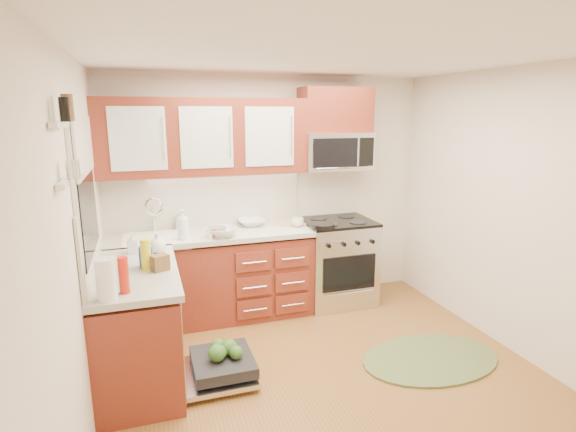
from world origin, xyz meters
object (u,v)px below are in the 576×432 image
object	(u,v)px
range	(337,261)
microwave	(335,151)
sink	(157,250)
bowl_b	(221,232)
upper_cabinets	(204,137)
cutting_board	(293,224)
skillet	(323,226)
bowl_a	(252,222)
cup	(298,222)
stock_pot	(217,233)
paper_towel_roll	(106,279)
rug	(431,359)
dishwasher	(218,368)

from	to	relation	value
range	microwave	distance (m)	1.23
sink	bowl_b	world-z (taller)	bowl_b
microwave	sink	world-z (taller)	microwave
upper_cabinets	bowl_b	bearing A→B (deg)	-75.28
cutting_board	skillet	bearing A→B (deg)	-56.24
range	microwave	size ratio (longest dim) A/B	1.25
bowl_a	cup	distance (m)	0.50
stock_pot	paper_towel_roll	distance (m)	1.54
rug	bowl_b	distance (m)	2.23
microwave	dishwasher	bearing A→B (deg)	-140.93
range	cutting_board	xyz separation A→B (m)	(-0.50, 0.08, 0.46)
bowl_b	skillet	bearing A→B (deg)	-3.85
stock_pot	range	bearing A→B (deg)	8.73
skillet	paper_towel_roll	world-z (taller)	paper_towel_roll
cutting_board	paper_towel_roll	world-z (taller)	paper_towel_roll
rug	bowl_a	world-z (taller)	bowl_a
skillet	stock_pot	distance (m)	1.09
sink	dishwasher	xyz separation A→B (m)	(0.39, -1.12, -0.70)
bowl_b	sink	bearing A→B (deg)	164.44
rug	bowl_a	bearing A→B (deg)	127.35
rug	range	bearing A→B (deg)	100.97
sink	skillet	xyz separation A→B (m)	(1.65, -0.24, 0.17)
cutting_board	bowl_a	world-z (taller)	bowl_a
microwave	bowl_a	distance (m)	1.19
range	stock_pot	bearing A→B (deg)	-171.27
sink	rug	size ratio (longest dim) A/B	0.50
stock_pot	bowl_b	size ratio (longest dim) A/B	0.62
microwave	sink	size ratio (longest dim) A/B	1.23
microwave	cup	size ratio (longest dim) A/B	6.06
sink	paper_towel_roll	distance (m)	1.51
upper_cabinets	bowl_a	size ratio (longest dim) A/B	7.26
dishwasher	stock_pot	size ratio (longest dim) A/B	3.83
range	bowl_a	size ratio (longest dim) A/B	3.36
skillet	cutting_board	distance (m)	0.40
skillet	cup	bearing A→B (deg)	131.87
dishwasher	cup	xyz separation A→B (m)	(1.06, 1.10, 0.87)
bowl_a	bowl_b	size ratio (longest dim) A/B	0.96
rug	bowl_a	size ratio (longest dim) A/B	4.43
range	dishwasher	distance (m)	1.95
dishwasher	rug	xyz separation A→B (m)	(1.81, -0.28, -0.09)
rug	cup	world-z (taller)	cup
microwave	bowl_b	xyz separation A→B (m)	(-1.32, -0.30, -0.73)
rug	cup	bearing A→B (deg)	118.52
rug	cutting_board	xyz separation A→B (m)	(-0.77, 1.49, 0.93)
stock_pot	cup	xyz separation A→B (m)	(0.89, 0.18, -0.01)
rug	bowl_b	xyz separation A→B (m)	(-1.59, 1.23, 0.96)
rug	bowl_a	xyz separation A→B (m)	(-1.21, 1.58, 0.95)
dishwasher	cutting_board	bearing A→B (deg)	49.30
microwave	cup	world-z (taller)	microwave
upper_cabinets	stock_pot	xyz separation A→B (m)	(0.04, -0.35, -0.90)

